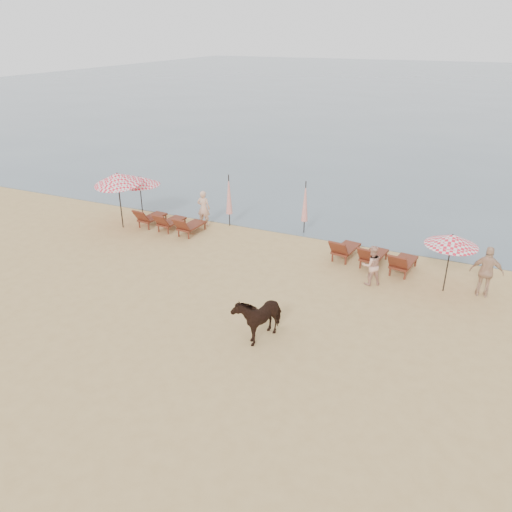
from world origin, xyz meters
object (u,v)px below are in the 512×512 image
Objects in this scene: umbrella_open_right at (452,240)px; cow at (259,315)px; lounger_cluster_left at (168,221)px; umbrella_open_left_b at (117,179)px; beachgoer_right_b at (487,272)px; umbrella_closed_left at (229,195)px; umbrella_open_left_a at (139,181)px; beachgoer_right_a at (371,265)px; beachgoer_left at (204,208)px; lounger_cluster_right at (372,255)px; umbrella_closed_right at (305,202)px.

cow is at bearing -119.25° from umbrella_open_right.
umbrella_open_left_b reaches higher than lounger_cluster_left.
beachgoer_right_b is (13.73, -0.76, 0.49)m from lounger_cluster_left.
cow is at bearing -57.64° from umbrella_closed_left.
umbrella_open_right reaches higher than umbrella_open_left_a.
umbrella_closed_left is 8.24m from beachgoer_right_a.
umbrella_open_right is 1.29× the size of beachgoer_left.
lounger_cluster_right is at bearing 8.88° from umbrella_open_left_a.
umbrella_closed_left is 1.42m from beachgoer_left.
umbrella_open_left_a is 4.46m from umbrella_closed_left.
umbrella_open_right is 1.28× the size of cow.
umbrella_open_right is at bearing 159.82° from beachgoer_right_a.
lounger_cluster_right is 11.68m from umbrella_open_left_a.
umbrella_closed_right reaches higher than lounger_cluster_right.
beachgoer_right_b is at bearing 6.84° from umbrella_open_left_a.
lounger_cluster_right is at bearing 20.47° from umbrella_open_left_b.
umbrella_open_left_b reaches higher than lounger_cluster_right.
umbrella_closed_left reaches higher than beachgoer_left.
umbrella_closed_right reaches higher than lounger_cluster_left.
lounger_cluster_left is 0.93× the size of lounger_cluster_right.
umbrella_open_right reaches higher than lounger_cluster_right.
umbrella_closed_right is 1.62× the size of beachgoer_right_a.
umbrella_open_left_a is (-11.56, 0.66, 1.52)m from lounger_cluster_right.
beachgoer_left is at bearing -11.25° from beachgoer_right_b.
umbrella_closed_right reaches higher than beachgoer_right_a.
beachgoer_right_a is 0.82× the size of beachgoer_right_b.
umbrella_open_left_a is at bearing -166.45° from umbrella_closed_left.
umbrella_open_left_a reaches higher than lounger_cluster_right.
umbrella_closed_right is 5.52m from beachgoer_right_a.
umbrella_closed_right reaches higher than umbrella_open_left_a.
beachgoer_right_a is at bearing 1.55° from umbrella_open_left_a.
lounger_cluster_left is 1.80m from beachgoer_left.
umbrella_closed_left is (2.34, 1.74, 1.10)m from lounger_cluster_left.
umbrella_open_left_a is at bearing -7.26° from beachgoer_right_b.
lounger_cluster_left is at bearing -41.45° from beachgoer_right_a.
beachgoer_right_a is (0.29, -1.56, 0.29)m from lounger_cluster_right.
umbrella_open_right is 0.88× the size of umbrella_closed_left.
lounger_cluster_left is 1.41× the size of umbrella_open_left_a.
umbrella_open_right is 10.46m from umbrella_closed_left.
umbrella_closed_right reaches higher than umbrella_open_right.
beachgoer_right_b is at bearing 158.39° from beachgoer_right_a.
umbrella_closed_left is at bearing 41.42° from lounger_cluster_left.
beachgoer_left is (-11.25, 2.24, -1.15)m from umbrella_open_right.
beachgoer_left is (1.18, 1.29, 0.40)m from lounger_cluster_left.
umbrella_open_right is at bearing 5.63° from umbrella_open_left_a.
umbrella_open_left_b is 5.19m from umbrella_closed_left.
umbrella_closed_left reaches higher than beachgoer_right_b.
cow is (7.47, -6.36, 0.27)m from lounger_cluster_left.
umbrella_closed_right is at bearing -23.30° from beachgoer_right_b.
umbrella_closed_left is 1.63× the size of beachgoer_right_a.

